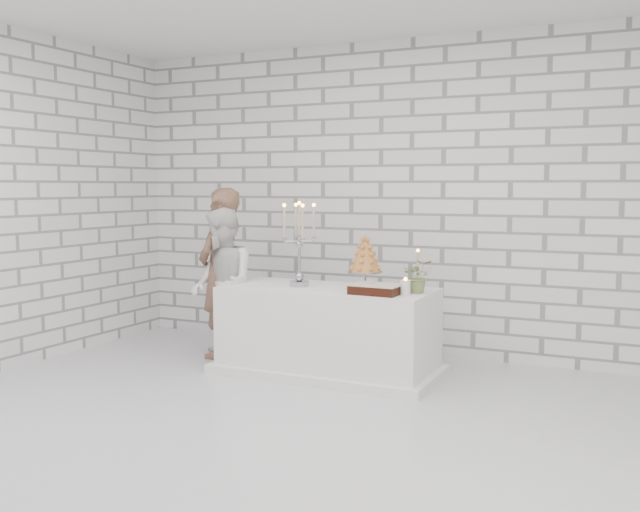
{
  "coord_description": "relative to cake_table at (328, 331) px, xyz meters",
  "views": [
    {
      "loc": [
        2.19,
        -4.13,
        1.61
      ],
      "look_at": [
        -0.32,
        1.14,
        1.05
      ],
      "focal_mm": 40.74,
      "sensor_mm": 36.0,
      "label": 1
    }
  ],
  "objects": [
    {
      "name": "ground",
      "position": [
        0.38,
        -1.44,
        -0.38
      ],
      "size": [
        6.0,
        5.0,
        0.01
      ],
      "primitive_type": "cube",
      "color": "silver",
      "rests_on": "ground"
    },
    {
      "name": "wall_back",
      "position": [
        0.38,
        1.06,
        1.12
      ],
      "size": [
        6.0,
        0.01,
        3.0
      ],
      "primitive_type": "cube",
      "color": "white",
      "rests_on": "ground"
    },
    {
      "name": "cake_table",
      "position": [
        0.0,
        0.0,
        0.0
      ],
      "size": [
        1.8,
        0.8,
        0.75
      ],
      "primitive_type": "cube",
      "color": "white",
      "rests_on": "ground"
    },
    {
      "name": "groom",
      "position": [
        -1.19,
        0.17,
        0.42
      ],
      "size": [
        0.42,
        0.6,
        1.6
      ],
      "primitive_type": "imported",
      "rotation": [
        0.0,
        0.0,
        -1.51
      ],
      "color": "brown",
      "rests_on": "ground"
    },
    {
      "name": "bride",
      "position": [
        -1.06,
        -0.01,
        0.34
      ],
      "size": [
        0.87,
        0.87,
        1.42
      ],
      "primitive_type": "imported",
      "rotation": [
        0.0,
        0.0,
        -0.79
      ],
      "color": "white",
      "rests_on": "ground"
    },
    {
      "name": "candelabra",
      "position": [
        -0.26,
        -0.03,
        0.74
      ],
      "size": [
        0.32,
        0.32,
        0.73
      ],
      "primitive_type": null,
      "rotation": [
        0.0,
        0.0,
        -0.09
      ],
      "color": "#9E9EA8",
      "rests_on": "cake_table"
    },
    {
      "name": "croquembouche",
      "position": [
        0.3,
        0.11,
        0.6
      ],
      "size": [
        0.35,
        0.35,
        0.46
      ],
      "primitive_type": null,
      "rotation": [
        0.0,
        0.0,
        0.2
      ],
      "color": "#A3602C",
      "rests_on": "cake_table"
    },
    {
      "name": "chocolate_cake",
      "position": [
        0.51,
        -0.17,
        0.42
      ],
      "size": [
        0.4,
        0.29,
        0.08
      ],
      "primitive_type": "cube",
      "rotation": [
        0.0,
        0.0,
        -0.04
      ],
      "color": "black",
      "rests_on": "cake_table"
    },
    {
      "name": "pillar_candle",
      "position": [
        0.74,
        -0.13,
        0.44
      ],
      "size": [
        0.09,
        0.09,
        0.12
      ],
      "primitive_type": "cylinder",
      "rotation": [
        0.0,
        0.0,
        0.16
      ],
      "color": "white",
      "rests_on": "cake_table"
    },
    {
      "name": "extra_taper",
      "position": [
        0.73,
        0.2,
        0.54
      ],
      "size": [
        0.08,
        0.08,
        0.32
      ],
      "primitive_type": "cylinder",
      "rotation": [
        0.0,
        0.0,
        0.32
      ],
      "color": "#C4B094",
      "rests_on": "cake_table"
    },
    {
      "name": "flowers",
      "position": [
        0.79,
        0.04,
        0.51
      ],
      "size": [
        0.31,
        0.29,
        0.27
      ],
      "primitive_type": "imported",
      "rotation": [
        0.0,
        0.0,
        0.41
      ],
      "color": "#4E6E36",
      "rests_on": "cake_table"
    }
  ]
}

